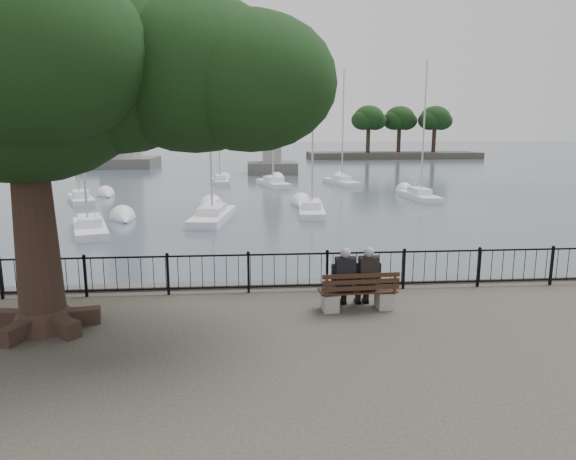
{
  "coord_description": "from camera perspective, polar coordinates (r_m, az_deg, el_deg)",
  "views": [
    {
      "loc": [
        -1.02,
        -10.0,
        4.07
      ],
      "look_at": [
        0.0,
        2.5,
        1.6
      ],
      "focal_mm": 32.0,
      "sensor_mm": 36.0,
      "label": 1
    }
  ],
  "objects": [
    {
      "name": "sailboat_c",
      "position": [
        31.27,
        2.61,
        2.38
      ],
      "size": [
        1.95,
        5.42,
        10.61
      ],
      "color": "white",
      "rests_on": "ground"
    },
    {
      "name": "tree",
      "position": [
        11.25,
        -23.75,
        16.61
      ],
      "size": [
        9.9,
        6.91,
        8.09
      ],
      "color": "black",
      "rests_on": "ground"
    },
    {
      "name": "sailboat_d",
      "position": [
        39.19,
        14.37,
        3.8
      ],
      "size": [
        1.76,
        5.43,
        9.96
      ],
      "color": "white",
      "rests_on": "ground"
    },
    {
      "name": "sailboat_h",
      "position": [
        49.69,
        -7.56,
        5.59
      ],
      "size": [
        2.07,
        4.91,
        11.45
      ],
      "color": "white",
      "rests_on": "ground"
    },
    {
      "name": "railing",
      "position": [
        13.02,
        -0.0,
        -4.5
      ],
      "size": [
        22.06,
        0.06,
        1.0
      ],
      "color": "black",
      "rests_on": "ground"
    },
    {
      "name": "sailboat_a",
      "position": [
        27.42,
        -21.15,
        0.35
      ],
      "size": [
        3.08,
        5.48,
        9.68
      ],
      "color": "white",
      "rests_on": "ground"
    },
    {
      "name": "harbor",
      "position": [
        13.82,
        -0.17,
        -8.17
      ],
      "size": [
        260.0,
        260.0,
        1.2
      ],
      "color": "#4B4946",
      "rests_on": "ground"
    },
    {
      "name": "lighthouse",
      "position": [
        74.31,
        -18.61,
        16.01
      ],
      "size": [
        9.37,
        9.37,
        28.88
      ],
      "color": "#4B4946",
      "rests_on": "ground"
    },
    {
      "name": "sailboat_e",
      "position": [
        39.24,
        -22.03,
        3.4
      ],
      "size": [
        3.15,
        5.12,
        11.24
      ],
      "color": "white",
      "rests_on": "ground"
    },
    {
      "name": "far_shore",
      "position": [
        93.32,
        12.05,
        10.24
      ],
      "size": [
        30.0,
        8.6,
        9.18
      ],
      "color": "#363129",
      "rests_on": "ground"
    },
    {
      "name": "person_left",
      "position": [
        11.81,
        6.17,
        -5.59
      ],
      "size": [
        0.44,
        0.75,
        1.48
      ],
      "color": "black",
      "rests_on": "ground"
    },
    {
      "name": "sailboat_g",
      "position": [
        48.3,
        5.93,
        5.42
      ],
      "size": [
        2.81,
        5.83,
        10.56
      ],
      "color": "white",
      "rests_on": "ground"
    },
    {
      "name": "sailboat_b",
      "position": [
        29.27,
        -8.36,
        1.73
      ],
      "size": [
        2.53,
        6.21,
        12.45
      ],
      "color": "white",
      "rests_on": "ground"
    },
    {
      "name": "person_right",
      "position": [
        11.95,
        8.7,
        -5.46
      ],
      "size": [
        0.44,
        0.75,
        1.48
      ],
      "color": "black",
      "rests_on": "ground"
    },
    {
      "name": "bench",
      "position": [
        11.91,
        7.78,
        -7.29
      ],
      "size": [
        1.79,
        0.62,
        0.93
      ],
      "color": "gray",
      "rests_on": "ground"
    },
    {
      "name": "sailboat_f",
      "position": [
        46.81,
        -1.67,
        5.33
      ],
      "size": [
        3.03,
        6.13,
        12.0
      ],
      "color": "white",
      "rests_on": "ground"
    },
    {
      "name": "lion_monument",
      "position": [
        60.09,
        -1.81,
        8.28
      ],
      "size": [
        5.63,
        5.63,
        8.4
      ],
      "color": "#4B4946",
      "rests_on": "ground"
    }
  ]
}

